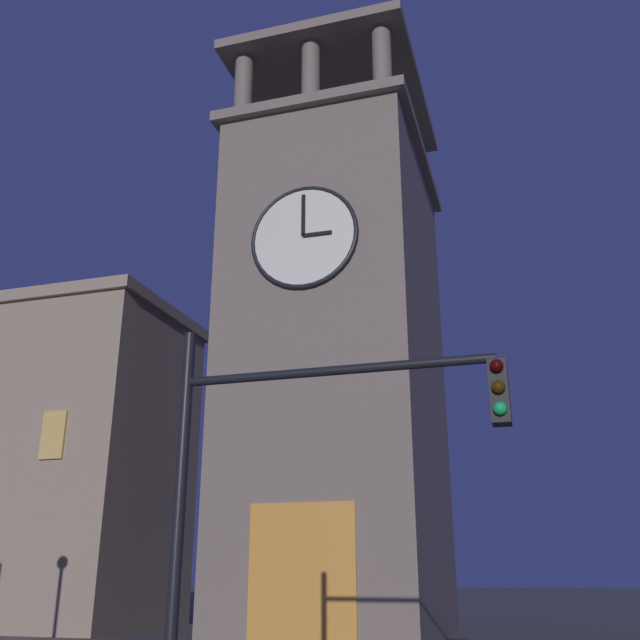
% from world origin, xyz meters
% --- Properties ---
extents(clocktower, '(7.22, 9.48, 23.92)m').
position_xyz_m(clocktower, '(-2.38, -2.82, 9.46)').
color(clocktower, '#75665B').
rests_on(clocktower, ground_plane).
extents(traffic_signal_mid, '(4.23, 0.41, 5.13)m').
position_xyz_m(traffic_signal_mid, '(-6.15, 13.65, 3.36)').
color(traffic_signal_mid, black).
rests_on(traffic_signal_mid, ground_plane).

